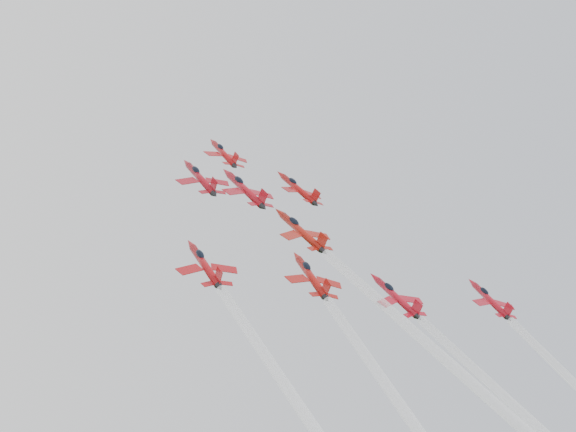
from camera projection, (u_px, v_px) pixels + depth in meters
jet_lead at (223, 153)px, 136.72m from camera, size 9.27×11.37×8.79m
jet_row2_left at (200, 177)px, 120.52m from camera, size 9.68×11.87×9.17m
jet_row2_center at (244, 188)px, 123.71m from camera, size 10.43×12.79×9.89m
jet_row2_right at (298, 188)px, 134.41m from camera, size 9.66×11.84×9.15m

